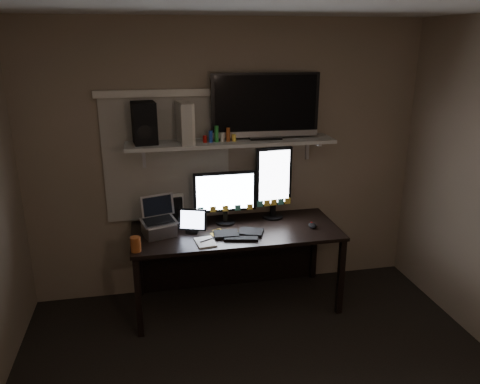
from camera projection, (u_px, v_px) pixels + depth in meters
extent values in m
plane|color=#716551|center=(228.00, 161.00, 4.27)|extent=(3.60, 0.00, 3.60)
cube|color=#B5B0A2|center=(167.00, 159.00, 4.14)|extent=(1.10, 0.02, 1.10)
cube|color=black|center=(236.00, 231.00, 4.09)|extent=(1.80, 0.75, 0.03)
cube|color=black|center=(229.00, 252.00, 4.53)|extent=(1.80, 0.02, 0.70)
cube|color=black|center=(138.00, 298.00, 3.73)|extent=(0.05, 0.05, 0.70)
cube|color=black|center=(341.00, 277.00, 4.05)|extent=(0.05, 0.05, 0.70)
cube|color=black|center=(139.00, 261.00, 4.35)|extent=(0.05, 0.05, 0.70)
cube|color=black|center=(314.00, 245.00, 4.68)|extent=(0.05, 0.05, 0.70)
cube|color=#B5B5B0|center=(231.00, 142.00, 4.04)|extent=(1.80, 0.35, 0.03)
cube|color=black|center=(225.00, 197.00, 4.15)|extent=(0.56, 0.06, 0.49)
cube|color=black|center=(274.00, 183.00, 4.26)|extent=(0.34, 0.10, 0.68)
cube|color=black|center=(239.00, 233.00, 3.97)|extent=(0.45, 0.26, 0.03)
ellipsoid|color=black|center=(312.00, 225.00, 4.12)|extent=(0.08, 0.11, 0.04)
cube|color=silver|center=(205.00, 242.00, 3.81)|extent=(0.17, 0.22, 0.01)
cube|color=black|center=(192.00, 221.00, 3.99)|extent=(0.27, 0.18, 0.21)
cube|color=black|center=(171.00, 209.00, 4.23)|extent=(0.21, 0.12, 0.25)
cube|color=#B1B1B6|center=(159.00, 218.00, 3.91)|extent=(0.34, 0.30, 0.32)
cylinder|color=brown|center=(136.00, 244.00, 3.65)|extent=(0.09, 0.09, 0.12)
cube|color=black|center=(265.00, 106.00, 4.03)|extent=(0.94, 0.21, 0.56)
cube|color=beige|center=(185.00, 123.00, 3.90)|extent=(0.14, 0.29, 0.34)
cube|color=black|center=(144.00, 123.00, 3.87)|extent=(0.21, 0.25, 0.35)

